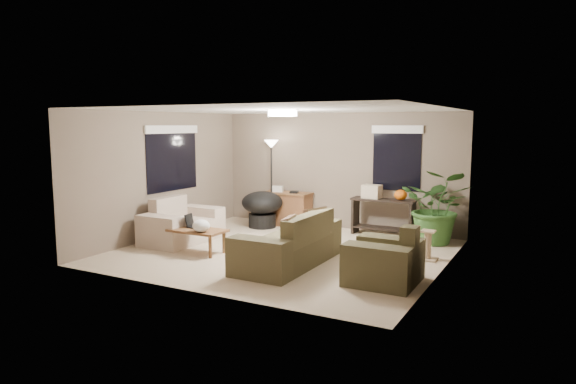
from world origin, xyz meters
The scene contains 20 objects.
room_shell centered at (0.00, 0.00, 1.25)m, with size 5.50×5.50×5.50m.
main_sofa centered at (0.51, -0.66, 0.29)m, with size 0.95×2.20×0.85m.
throw_pillows centered at (0.77, -0.66, 0.65)m, with size 0.37×1.39×0.47m.
loveseat centered at (-2.14, -0.20, 0.30)m, with size 0.90×1.60×0.85m.
armchair centered at (2.15, -0.88, 0.30)m, with size 0.95×1.00×0.85m.
coffee_table centered at (-1.29, -0.76, 0.36)m, with size 1.00×0.55×0.42m.
laptop centered at (-1.46, -0.66, 0.48)m, with size 0.40×0.31×0.24m.
plastic_bag centered at (-1.09, -0.91, 0.53)m, with size 0.31×0.28×0.22m, color white.
desk centered at (-1.08, 2.18, 0.38)m, with size 1.10×0.50×0.75m.
desk_papers centered at (-1.24, 2.17, 0.80)m, with size 0.72×0.32×0.12m.
console_table centered at (1.14, 2.17, 0.44)m, with size 1.30×0.40×0.75m.
pumpkin centered at (1.49, 2.17, 0.85)m, with size 0.25×0.25×0.21m, color orange.
cardboard_box centered at (0.89, 2.17, 0.89)m, with size 0.37×0.27×0.27m, color beige.
papasan_chair centered at (-1.46, 1.73, 0.47)m, with size 0.99×0.99×0.80m.
floor_lamp centered at (-1.40, 2.03, 1.60)m, with size 0.32×0.32×1.91m.
ceiling_fixture centered at (0.00, 0.00, 2.44)m, with size 0.50×0.50×0.10m, color white.
houseplant centered at (2.28, 1.94, 0.55)m, with size 1.28×1.42×1.11m, color #2D5923.
cat_scratching_post centered at (2.40, 0.67, 0.21)m, with size 0.32×0.32×0.50m.
window_left centered at (-2.73, 0.30, 1.78)m, with size 0.05×1.56×1.33m.
window_back centered at (1.30, 2.48, 1.79)m, with size 1.06×0.05×1.33m.
Camera 1 is at (4.29, -7.81, 2.24)m, focal length 32.00 mm.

